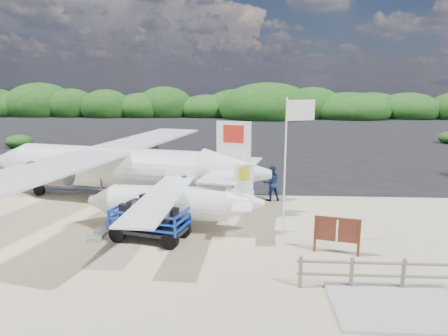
# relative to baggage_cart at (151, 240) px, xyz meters

# --- Properties ---
(ground) EXTENTS (160.00, 160.00, 0.00)m
(ground) POSITION_rel_baggage_cart_xyz_m (2.33, 1.55, 0.00)
(ground) COLOR beige
(asphalt_apron) EXTENTS (90.00, 50.00, 0.04)m
(asphalt_apron) POSITION_rel_baggage_cart_xyz_m (2.33, 31.55, 0.00)
(asphalt_apron) COLOR #B2B2B2
(asphalt_apron) RESTS_ON ground
(lagoon) EXTENTS (9.00, 7.00, 0.40)m
(lagoon) POSITION_rel_baggage_cart_xyz_m (-6.67, 3.05, 0.00)
(lagoon) COLOR #B2B2B2
(lagoon) RESTS_ON ground
(walkway_pad) EXTENTS (3.50, 2.50, 0.10)m
(walkway_pad) POSITION_rel_baggage_cart_xyz_m (7.83, -4.45, 0.00)
(walkway_pad) COLOR #B2B2B2
(walkway_pad) RESTS_ON ground
(vegetation_band) EXTENTS (124.00, 8.00, 4.40)m
(vegetation_band) POSITION_rel_baggage_cart_xyz_m (2.33, 56.55, 0.00)
(vegetation_band) COLOR #B2B2B2
(vegetation_band) RESTS_ON ground
(fence) EXTENTS (6.40, 2.00, 1.10)m
(fence) POSITION_rel_baggage_cart_xyz_m (8.33, -3.45, 0.00)
(fence) COLOR #B2B2B2
(fence) RESTS_ON ground
(baggage_cart) EXTENTS (3.43, 2.49, 1.54)m
(baggage_cart) POSITION_rel_baggage_cart_xyz_m (0.00, 0.00, 0.00)
(baggage_cart) COLOR #0D39C8
(baggage_cart) RESTS_ON ground
(flagpole) EXTENTS (1.20, 0.81, 5.52)m
(flagpole) POSITION_rel_baggage_cart_xyz_m (5.09, -0.26, 0.00)
(flagpole) COLOR white
(flagpole) RESTS_ON ground
(signboard) EXTENTS (1.70, 0.56, 1.40)m
(signboard) POSITION_rel_baggage_cart_xyz_m (6.94, -0.95, 0.00)
(signboard) COLOR #622B1C
(signboard) RESTS_ON ground
(crew_a) EXTENTS (0.71, 0.47, 1.94)m
(crew_a) POSITION_rel_baggage_cart_xyz_m (0.88, 2.97, 0.97)
(crew_a) COLOR navy
(crew_a) RESTS_ON ground
(crew_b) EXTENTS (1.03, 0.87, 1.88)m
(crew_b) POSITION_rel_baggage_cart_xyz_m (5.01, 5.60, 0.94)
(crew_b) COLOR navy
(crew_b) RESTS_ON ground
(aircraft_large) EXTENTS (21.89, 21.89, 5.49)m
(aircraft_large) POSITION_rel_baggage_cart_xyz_m (14.38, 27.81, 0.00)
(aircraft_large) COLOR #B2B2B2
(aircraft_large) RESTS_ON ground
(aircraft_small) EXTENTS (7.99, 7.99, 2.74)m
(aircraft_small) POSITION_rel_baggage_cart_xyz_m (-9.38, 35.37, 0.00)
(aircraft_small) COLOR #B2B2B2
(aircraft_small) RESTS_ON ground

